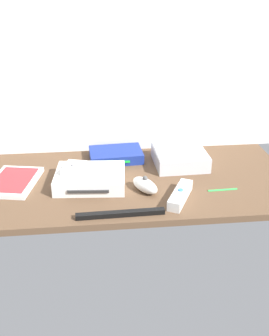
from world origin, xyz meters
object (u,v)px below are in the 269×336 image
object	(u,v)px
game_console	(90,178)
sensor_bar	(121,214)
remote_nunchuk	(145,185)
network_router	(116,155)
remote_classic_pad	(87,169)
mini_computer	(180,157)
stylus_pen	(223,189)
game_case	(13,182)
remote_wand	(180,195)

from	to	relation	value
game_console	sensor_bar	bearing A→B (deg)	-62.17
game_console	remote_nunchuk	size ratio (longest dim) A/B	2.05
network_router	remote_classic_pad	bearing A→B (deg)	-121.74
mini_computer	remote_classic_pad	size ratio (longest dim) A/B	1.09
remote_nunchuk	sensor_bar	distance (cm)	15.18
stylus_pen	game_case	bearing A→B (deg)	170.48
remote_nunchuk	game_case	bearing A→B (deg)	135.14
network_router	remote_wand	distance (cm)	33.78
network_router	remote_nunchuk	bearing A→B (deg)	-76.26
remote_wand	remote_nunchuk	distance (cm)	11.18
game_case	network_router	bearing A→B (deg)	35.30
game_console	network_router	xyz separation A→B (cm)	(8.90, 17.68, -0.50)
network_router	stylus_pen	distance (cm)	39.68
network_router	stylus_pen	world-z (taller)	network_router
game_console	network_router	distance (cm)	19.80
remote_nunchuk	stylus_pen	xyz separation A→B (cm)	(23.34, -1.80, -1.69)
stylus_pen	game_console	bearing A→B (deg)	169.17
remote_classic_pad	game_case	bearing A→B (deg)	-172.24
game_case	network_router	world-z (taller)	network_router
stylus_pen	remote_wand	bearing A→B (deg)	-163.49
mini_computer	remote_nunchuk	size ratio (longest dim) A/B	1.61
network_router	remote_nunchuk	xyz separation A→B (cm)	(7.26, -23.43, 0.34)
remote_wand	network_router	bearing A→B (deg)	146.81
remote_classic_pad	stylus_pen	size ratio (longest dim) A/B	1.78
remote_nunchuk	mini_computer	bearing A→B (deg)	18.54
network_router	stylus_pen	bearing A→B (deg)	-42.99
network_router	sensor_bar	size ratio (longest dim) A/B	0.78
remote_classic_pad	stylus_pen	bearing A→B (deg)	5.32
mini_computer	network_router	xyz separation A→B (cm)	(-21.38, 6.02, -0.94)
network_router	sensor_bar	bearing A→B (deg)	-94.99
network_router	stylus_pen	xyz separation A→B (cm)	(30.60, -25.23, -1.35)
network_router	remote_nunchuk	world-z (taller)	remote_nunchuk
remote_classic_pad	mini_computer	bearing A→B (deg)	36.63
game_case	stylus_pen	xyz separation A→B (cm)	(63.24, -10.61, -0.41)
game_console	stylus_pen	size ratio (longest dim) A/B	2.47
game_console	stylus_pen	world-z (taller)	game_console
network_router	remote_classic_pad	size ratio (longest dim) A/B	1.17
game_console	stylus_pen	distance (cm)	40.26
game_console	mini_computer	distance (cm)	32.45
mini_computer	remote_wand	size ratio (longest dim) A/B	1.18
game_case	remote_wand	size ratio (longest dim) A/B	1.44
remote_wand	mini_computer	bearing A→B (deg)	105.84
sensor_bar	game_case	bearing A→B (deg)	144.38
mini_computer	network_router	distance (cm)	22.23
remote_classic_pad	sensor_bar	bearing A→B (deg)	-48.96
remote_nunchuk	stylus_pen	bearing A→B (deg)	-36.83
remote_wand	sensor_bar	world-z (taller)	remote_wand
mini_computer	game_case	distance (cm)	54.74
game_console	remote_nunchuk	distance (cm)	17.16
game_case	remote_wand	bearing A→B (deg)	-5.43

